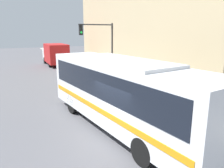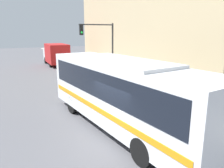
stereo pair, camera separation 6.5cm
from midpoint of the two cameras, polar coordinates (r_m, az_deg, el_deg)
The scene contains 9 objects.
ground_plane at distance 9.42m, azimuth 0.69°, elevation -15.40°, with size 120.00×120.00×0.00m, color #515156.
sidewalk at distance 29.37m, azimuth -6.20°, elevation 4.72°, with size 2.92×70.00×0.15m.
building_facade at distance 25.18m, azimuth 8.73°, elevation 15.53°, with size 6.00×24.94×10.96m.
city_bus at distance 10.10m, azimuth 2.05°, elevation -1.48°, with size 3.77×10.60×3.36m.
delivery_truck at distance 31.23m, azimuth -14.70°, elevation 7.69°, with size 2.49×6.69×2.91m.
fire_hydrant at distance 15.68m, azimuth 9.40°, elevation -1.63°, with size 0.26×0.35×0.71m.
traffic_light_pole at distance 20.21m, azimuth -3.02°, elevation 11.10°, with size 3.28×0.35×5.15m.
parking_meter at distance 17.57m, azimuth 4.88°, elevation 2.08°, with size 0.14×0.14×1.38m.
pedestrian_near_corner at distance 23.58m, azimuth -1.81°, elevation 5.12°, with size 0.34×0.34×1.84m.
Camera 1 is at (-3.69, -7.37, 4.57)m, focal length 35.00 mm.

